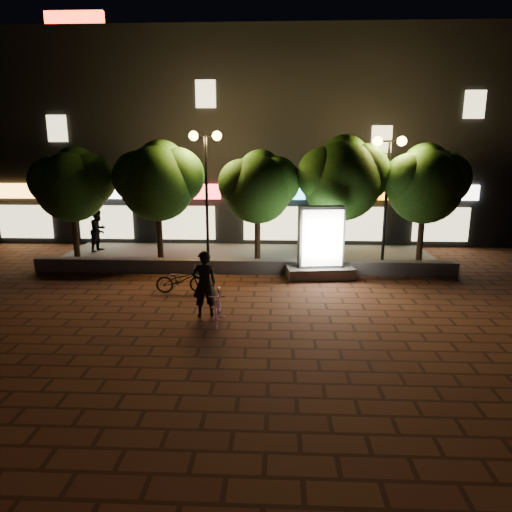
# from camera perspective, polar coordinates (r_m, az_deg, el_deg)

# --- Properties ---
(ground) EXTENTS (80.00, 80.00, 0.00)m
(ground) POSITION_cam_1_polar(r_m,az_deg,el_deg) (13.92, -2.79, -6.40)
(ground) COLOR #502B19
(ground) RESTS_ON ground
(retaining_wall) EXTENTS (16.00, 0.45, 0.50)m
(retaining_wall) POSITION_cam_1_polar(r_m,az_deg,el_deg) (17.66, -1.62, -1.26)
(retaining_wall) COLOR #65635E
(retaining_wall) RESTS_ON ground
(sidewalk) EXTENTS (16.00, 5.00, 0.08)m
(sidewalk) POSITION_cam_1_polar(r_m,az_deg,el_deg) (20.14, -1.11, -0.06)
(sidewalk) COLOR #65635E
(sidewalk) RESTS_ON ground
(building_block) EXTENTS (28.00, 8.12, 11.30)m
(building_block) POSITION_cam_1_polar(r_m,az_deg,el_deg) (26.08, -0.25, 13.97)
(building_block) COLOR black
(building_block) RESTS_ON ground
(tree_far_left) EXTENTS (3.36, 2.80, 4.63)m
(tree_far_left) POSITION_cam_1_polar(r_m,az_deg,el_deg) (20.30, -21.55, 8.44)
(tree_far_left) COLOR #312113
(tree_far_left) RESTS_ON sidewalk
(tree_left) EXTENTS (3.60, 3.00, 4.89)m
(tree_left) POSITION_cam_1_polar(r_m,az_deg,el_deg) (19.14, -11.84, 9.29)
(tree_left) COLOR #312113
(tree_left) RESTS_ON sidewalk
(tree_mid) EXTENTS (3.24, 2.70, 4.50)m
(tree_mid) POSITION_cam_1_polar(r_m,az_deg,el_deg) (18.59, 0.36, 8.75)
(tree_mid) COLOR #312113
(tree_mid) RESTS_ON sidewalk
(tree_right) EXTENTS (3.72, 3.10, 5.07)m
(tree_right) POSITION_cam_1_polar(r_m,az_deg,el_deg) (18.73, 10.67, 9.63)
(tree_right) COLOR #312113
(tree_right) RESTS_ON sidewalk
(tree_far_right) EXTENTS (3.48, 2.90, 4.76)m
(tree_far_right) POSITION_cam_1_polar(r_m,az_deg,el_deg) (19.45, 20.11, 8.61)
(tree_far_right) COLOR #312113
(tree_far_right) RESTS_ON sidewalk
(street_lamp_left) EXTENTS (1.26, 0.36, 5.18)m
(street_lamp_left) POSITION_cam_1_polar(r_m,az_deg,el_deg) (18.47, -6.16, 11.17)
(street_lamp_left) COLOR black
(street_lamp_left) RESTS_ON sidewalk
(street_lamp_right) EXTENTS (1.26, 0.36, 4.98)m
(street_lamp_right) POSITION_cam_1_polar(r_m,az_deg,el_deg) (18.76, 15.88, 10.37)
(street_lamp_right) COLOR black
(street_lamp_right) RESTS_ON sidewalk
(ad_kiosk) EXTENTS (2.55, 1.51, 2.62)m
(ad_kiosk) POSITION_cam_1_polar(r_m,az_deg,el_deg) (17.02, 7.90, 0.85)
(ad_kiosk) COLOR #65635E
(ad_kiosk) RESTS_ON ground
(scooter_pink) EXTENTS (0.51, 1.61, 0.95)m
(scooter_pink) POSITION_cam_1_polar(r_m,az_deg,el_deg) (12.61, -4.67, -6.25)
(scooter_pink) COLOR #C37DA3
(scooter_pink) RESTS_ON ground
(rider) EXTENTS (0.81, 0.67, 1.89)m
(rider) POSITION_cam_1_polar(r_m,az_deg,el_deg) (13.08, -6.35, -3.41)
(rider) COLOR black
(rider) RESTS_ON ground
(scooter_parked) EXTENTS (1.70, 0.75, 0.86)m
(scooter_parked) POSITION_cam_1_polar(r_m,az_deg,el_deg) (15.43, -9.14, -2.89)
(scooter_parked) COLOR black
(scooter_parked) RESTS_ON ground
(pedestrian) EXTENTS (0.91, 1.06, 1.89)m
(pedestrian) POSITION_cam_1_polar(r_m,az_deg,el_deg) (22.01, -18.73, 3.01)
(pedestrian) COLOR black
(pedestrian) RESTS_ON sidewalk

